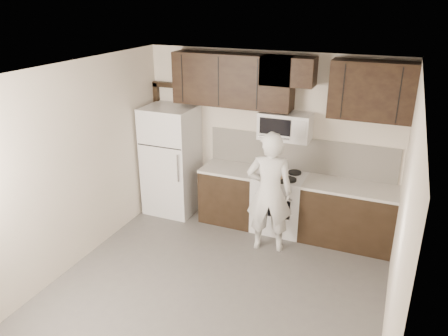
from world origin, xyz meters
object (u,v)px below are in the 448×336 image
Objects in this scene: refrigerator at (171,160)px; stove at (279,202)px; microwave at (285,126)px; person at (269,192)px.

stove is at bearing 1.51° from refrigerator.
person is at bearing -89.05° from microwave.
stove is 0.52× the size of refrigerator.
microwave is 0.42× the size of refrigerator.
person is at bearing -16.65° from refrigerator.
microwave reaches higher than refrigerator.
person is (1.86, -0.56, -0.01)m from refrigerator.
microwave reaches higher than person.
refrigerator is 1.02× the size of person.
stove is 0.74m from person.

